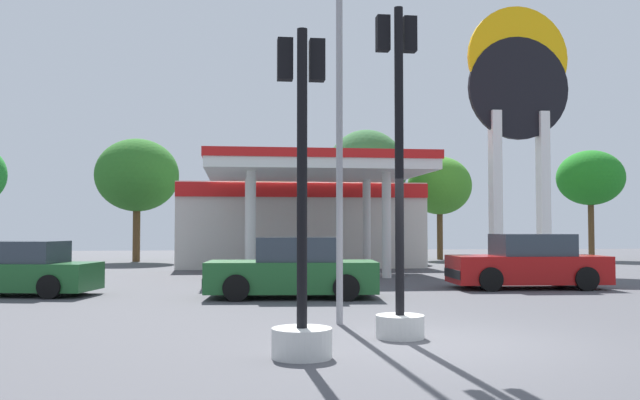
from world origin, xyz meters
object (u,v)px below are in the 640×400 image
tree_2 (260,188)px  tree_5 (590,178)px  car_1 (528,264)px  traffic_signal_0 (302,261)px  car_0 (20,271)px  tree_1 (137,175)px  tree_4 (440,186)px  car_2 (293,270)px  corner_streetlamp (341,72)px  traffic_signal_1 (399,228)px  tree_3 (366,172)px  station_pole_sign (518,104)px

tree_2 → tree_5: tree_5 is taller
car_1 → traffic_signal_0: (-7.46, -9.73, 0.57)m
traffic_signal_0 → car_0: bearing=124.3°
tree_1 → tree_4: size_ratio=1.12×
traffic_signal_0 → car_2: bearing=86.1°
car_0 → tree_5: 30.71m
car_0 → car_1: bearing=1.7°
tree_4 → corner_streetlamp: corner_streetlamp is taller
traffic_signal_1 → tree_1: (-7.64, 25.91, 2.76)m
tree_3 → traffic_signal_1: bearing=-99.8°
car_1 → traffic_signal_1: bearing=-124.9°
corner_streetlamp → tree_4: bearing=69.3°
traffic_signal_1 → tree_4: tree_4 is taller
car_1 → station_pole_sign: bearing=68.0°
tree_2 → traffic_signal_1: bearing=-87.2°
car_1 → tree_3: bearing=95.1°
station_pole_sign → corner_streetlamp: size_ratio=1.43×
car_1 → tree_4: 18.66m
tree_2 → tree_4: (9.98, 0.19, 0.17)m
tree_3 → tree_5: 12.70m
traffic_signal_0 → tree_4: 29.86m
tree_2 → corner_streetlamp: 24.78m
tree_5 → car_2: bearing=-134.0°
tree_2 → tree_3: 5.76m
traffic_signal_0 → tree_5: bearing=55.0°
car_1 → tree_5: tree_5 is taller
tree_4 → station_pole_sign: bearing=-88.3°
tree_5 → car_1: bearing=-123.5°
car_0 → tree_1: (0.40, 18.06, 3.85)m
car_0 → traffic_signal_0: (6.35, -9.32, 0.64)m
tree_3 → tree_4: size_ratio=1.21×
traffic_signal_0 → tree_3: 27.25m
traffic_signal_1 → tree_2: size_ratio=0.99×
station_pole_sign → tree_1: bearing=150.0°
tree_4 → tree_3: bearing=-161.5°
tree_2 → car_1: bearing=-68.5°
tree_3 → tree_5: tree_3 is taller
tree_1 → tree_5: tree_1 is taller
corner_streetlamp → tree_1: bearing=105.8°
traffic_signal_1 → traffic_signal_0: bearing=-139.1°
station_pole_sign → car_0: bearing=-153.7°
car_1 → corner_streetlamp: corner_streetlamp is taller
tree_1 → station_pole_sign: bearing=-30.0°
station_pole_sign → corner_streetlamp: (-9.72, -14.87, -2.34)m
tree_1 → tree_4: 16.36m
station_pole_sign → tree_4: bearing=91.7°
station_pole_sign → tree_3: size_ratio=1.58×
traffic_signal_0 → tree_3: bearing=77.2°
station_pole_sign → tree_5: station_pole_sign is taller
tree_2 → tree_4: tree_4 is taller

